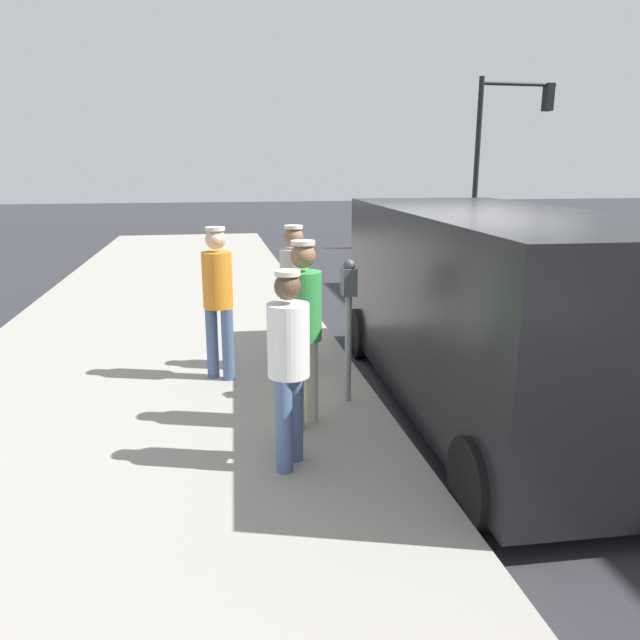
# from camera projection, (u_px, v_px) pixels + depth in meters

# --- Properties ---
(ground_plane) EXTENTS (80.00, 80.00, 0.00)m
(ground_plane) POSITION_uv_depth(u_px,v_px,m) (434.00, 376.00, 7.60)
(ground_plane) COLOR #2D2D33
(sidewalk_slab) EXTENTS (5.00, 32.00, 0.15)m
(sidewalk_slab) POSITION_uv_depth(u_px,v_px,m) (150.00, 388.00, 6.98)
(sidewalk_slab) COLOR #9E998E
(sidewalk_slab) RESTS_ON ground
(parking_meter_near) EXTENTS (0.14, 0.18, 1.52)m
(parking_meter_near) POSITION_uv_depth(u_px,v_px,m) (349.00, 306.00, 6.17)
(parking_meter_near) COLOR gray
(parking_meter_near) RESTS_ON sidewalk_slab
(pedestrian_in_gray) EXTENTS (0.34, 0.35, 1.76)m
(pedestrian_in_gray) POSITION_uv_depth(u_px,v_px,m) (294.00, 288.00, 7.19)
(pedestrian_in_gray) COLOR #726656
(pedestrian_in_gray) RESTS_ON sidewalk_slab
(pedestrian_in_white) EXTENTS (0.34, 0.34, 1.65)m
(pedestrian_in_white) POSITION_uv_depth(u_px,v_px,m) (289.00, 358.00, 4.79)
(pedestrian_in_white) COLOR #4C608C
(pedestrian_in_white) RESTS_ON sidewalk_slab
(pedestrian_in_orange) EXTENTS (0.34, 0.34, 1.78)m
(pedestrian_in_orange) POSITION_uv_depth(u_px,v_px,m) (218.00, 293.00, 6.84)
(pedestrian_in_orange) COLOR #4C608C
(pedestrian_in_orange) RESTS_ON sidewalk_slab
(pedestrian_in_green) EXTENTS (0.34, 0.34, 1.79)m
(pedestrian_in_green) POSITION_uv_depth(u_px,v_px,m) (303.00, 322.00, 5.55)
(pedestrian_in_green) COLOR beige
(pedestrian_in_green) RESTS_ON sidewalk_slab
(parked_van) EXTENTS (2.30, 5.27, 2.15)m
(parked_van) POSITION_uv_depth(u_px,v_px,m) (491.00, 307.00, 6.28)
(parked_van) COLOR black
(parked_van) RESTS_ON ground
(traffic_light_corner) EXTENTS (2.48, 0.42, 5.20)m
(traffic_light_corner) POSITION_uv_depth(u_px,v_px,m) (504.00, 136.00, 18.34)
(traffic_light_corner) COLOR black
(traffic_light_corner) RESTS_ON ground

